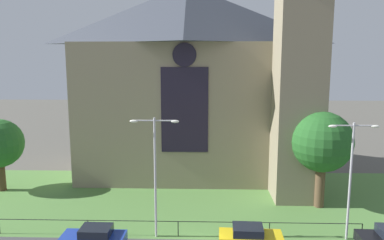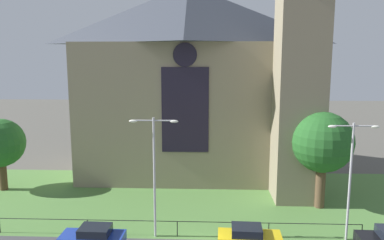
{
  "view_description": "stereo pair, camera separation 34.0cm",
  "coord_description": "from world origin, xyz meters",
  "views": [
    {
      "loc": [
        0.39,
        -22.96,
        12.57
      ],
      "look_at": [
        -0.55,
        8.0,
        7.49
      ],
      "focal_mm": 35.77,
      "sensor_mm": 36.0,
      "label": 1
    },
    {
      "loc": [
        0.73,
        -22.94,
        12.57
      ],
      "look_at": [
        -0.55,
        8.0,
        7.49
      ],
      "focal_mm": 35.77,
      "sensor_mm": 36.0,
      "label": 2
    }
  ],
  "objects": [
    {
      "name": "church_building",
      "position": [
        -0.59,
        17.75,
        10.27
      ],
      "size": [
        23.2,
        16.2,
        26.0
      ],
      "color": "gray",
      "rests_on": "ground"
    },
    {
      "name": "streetlamp_near",
      "position": [
        -2.92,
        2.4,
        5.41
      ],
      "size": [
        3.37,
        0.26,
        8.55
      ],
      "color": "#B2B2B7",
      "rests_on": "ground"
    },
    {
      "name": "parked_car_yellow",
      "position": [
        3.53,
        0.99,
        0.74
      ],
      "size": [
        4.27,
        2.17,
        1.51
      ],
      "rotation": [
        0.0,
        0.0,
        -0.04
      ],
      "color": "gold",
      "rests_on": "ground"
    },
    {
      "name": "grass_verge",
      "position": [
        0.0,
        8.0,
        0.0
      ],
      "size": [
        120.0,
        20.0,
        0.01
      ],
      "primitive_type": "cube",
      "color": "#517F3D",
      "rests_on": "ground"
    },
    {
      "name": "parked_car_blue",
      "position": [
        -6.83,
        0.56,
        0.74
      ],
      "size": [
        4.23,
        2.09,
        1.51
      ],
      "rotation": [
        0.0,
        0.0,
        3.12
      ],
      "color": "#1E3899",
      "rests_on": "ground"
    },
    {
      "name": "tree_right_near",
      "position": [
        10.27,
        8.35,
        5.58
      ],
      "size": [
        5.06,
        5.06,
        8.18
      ],
      "color": "brown",
      "rests_on": "ground"
    },
    {
      "name": "ground",
      "position": [
        0.0,
        10.0,
        0.0
      ],
      "size": [
        160.0,
        160.0,
        0.0
      ],
      "primitive_type": "plane",
      "color": "#56544C"
    },
    {
      "name": "iron_railing",
      "position": [
        -1.37,
        2.5,
        0.95
      ],
      "size": [
        25.86,
        0.07,
        1.13
      ],
      "color": "black",
      "rests_on": "ground"
    },
    {
      "name": "streetlamp_far",
      "position": [
        10.43,
        2.4,
        5.26
      ],
      "size": [
        3.37,
        0.26,
        8.28
      ],
      "color": "#B2B2B7",
      "rests_on": "ground"
    }
  ]
}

